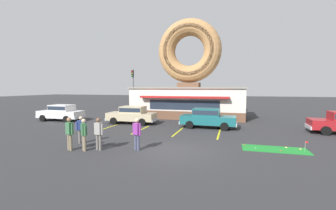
{
  "coord_description": "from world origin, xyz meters",
  "views": [
    {
      "loc": [
        2.96,
        -11.19,
        3.31
      ],
      "look_at": [
        -1.64,
        5.0,
        2.0
      ],
      "focal_mm": 24.0,
      "sensor_mm": 36.0,
      "label": 1
    }
  ],
  "objects": [
    {
      "name": "trash_bin",
      "position": [
        -8.54,
        11.03,
        0.5
      ],
      "size": [
        0.57,
        0.57,
        0.97
      ],
      "color": "#1E662D",
      "rests_on": "ground"
    },
    {
      "name": "pedestrian_clipboard_woman",
      "position": [
        -1.81,
        -0.42,
        0.94
      ],
      "size": [
        0.55,
        0.38,
        1.7
      ],
      "color": "#474C66",
      "rests_on": "ground"
    },
    {
      "name": "parking_stripe_centre",
      "position": [
        2.14,
        5.0,
        0.0
      ],
      "size": [
        0.12,
        3.6,
        0.01
      ],
      "primitive_type": "cube",
      "color": "yellow",
      "rests_on": "ground"
    },
    {
      "name": "putting_mat",
      "position": [
        5.23,
        1.7,
        0.01
      ],
      "size": [
        3.3,
        1.36,
        0.03
      ],
      "primitive_type": "cube",
      "color": "#1E842D",
      "rests_on": "ground"
    },
    {
      "name": "car_champagne",
      "position": [
        -5.81,
        7.61,
        0.87
      ],
      "size": [
        4.6,
        2.06,
        1.6
      ],
      "color": "#BCAD89",
      "rests_on": "ground"
    },
    {
      "name": "car_white",
      "position": [
        -13.39,
        7.32,
        0.87
      ],
      "size": [
        4.58,
        2.03,
        1.6
      ],
      "color": "silver",
      "rests_on": "ground"
    },
    {
      "name": "traffic_light_pole",
      "position": [
        -10.23,
        17.51,
        3.71
      ],
      "size": [
        0.28,
        0.47,
        5.8
      ],
      "color": "#595B60",
      "rests_on": "ground"
    },
    {
      "name": "mini_donut_mid_left",
      "position": [
        5.89,
        2.13,
        0.05
      ],
      "size": [
        0.13,
        0.13,
        0.04
      ],
      "primitive_type": "torus",
      "color": "#E5C666",
      "rests_on": "putting_mat"
    },
    {
      "name": "mini_donut_near_right",
      "position": [
        5.48,
        1.36,
        0.05
      ],
      "size": [
        0.13,
        0.13,
        0.04
      ],
      "primitive_type": "torus",
      "color": "brown",
      "rests_on": "putting_mat"
    },
    {
      "name": "pedestrian_hooded_kid",
      "position": [
        -5.21,
        -1.4,
        0.98
      ],
      "size": [
        0.56,
        0.36,
        1.75
      ],
      "color": "#7F7056",
      "rests_on": "ground"
    },
    {
      "name": "parking_stripe_left",
      "position": [
        -3.86,
        5.0,
        0.0
      ],
      "size": [
        0.12,
        3.6,
        0.01
      ],
      "primitive_type": "cube",
      "color": "yellow",
      "rests_on": "ground"
    },
    {
      "name": "golf_ball",
      "position": [
        4.26,
        1.54,
        0.05
      ],
      "size": [
        0.04,
        0.04,
        0.04
      ],
      "primitive_type": "sphere",
      "color": "white",
      "rests_on": "putting_mat"
    },
    {
      "name": "parking_stripe_far_left",
      "position": [
        -6.86,
        5.0,
        0.0
      ],
      "size": [
        0.12,
        3.6,
        0.01
      ],
      "primitive_type": "cube",
      "color": "yellow",
      "rests_on": "ground"
    },
    {
      "name": "pedestrian_leather_jacket_man",
      "position": [
        -5.61,
        0.09,
        0.89
      ],
      "size": [
        0.46,
        0.44,
        1.61
      ],
      "color": "slate",
      "rests_on": "ground"
    },
    {
      "name": "putting_flag_pin",
      "position": [
        6.67,
        1.58,
        0.44
      ],
      "size": [
        0.13,
        0.01,
        0.55
      ],
      "color": "silver",
      "rests_on": "putting_mat"
    },
    {
      "name": "pedestrian_blue_sweater_man",
      "position": [
        -4.42,
        -1.27,
        0.94
      ],
      "size": [
        0.48,
        0.43,
        1.69
      ],
      "color": "#7F7056",
      "rests_on": "ground"
    },
    {
      "name": "ground_plane",
      "position": [
        0.0,
        0.0,
        0.0
      ],
      "size": [
        160.0,
        160.0,
        0.0
      ],
      "primitive_type": "plane",
      "color": "#2D2D30"
    },
    {
      "name": "car_teal",
      "position": [
        1.09,
        7.31,
        0.87
      ],
      "size": [
        4.62,
        2.1,
        1.6
      ],
      "color": "#196066",
      "rests_on": "ground"
    },
    {
      "name": "mini_donut_near_left",
      "position": [
        3.72,
        2.06,
        0.05
      ],
      "size": [
        0.13,
        0.13,
        0.04
      ],
      "primitive_type": "torus",
      "color": "brown",
      "rests_on": "putting_mat"
    },
    {
      "name": "donut_shop_building",
      "position": [
        -1.72,
        13.94,
        3.74
      ],
      "size": [
        12.3,
        6.75,
        10.96
      ],
      "color": "brown",
      "rests_on": "ground"
    },
    {
      "name": "parking_stripe_mid_left",
      "position": [
        -0.86,
        5.0,
        0.0
      ],
      "size": [
        0.12,
        3.6,
        0.01
      ],
      "primitive_type": "cube",
      "color": "yellow",
      "rests_on": "ground"
    },
    {
      "name": "mini_donut_mid_centre",
      "position": [
        6.54,
        1.99,
        0.05
      ],
      "size": [
        0.13,
        0.13,
        0.04
      ],
      "primitive_type": "torus",
      "color": "#E5C666",
      "rests_on": "putting_mat"
    },
    {
      "name": "pedestrian_beanie_man",
      "position": [
        -3.76,
        -0.96,
        0.96
      ],
      "size": [
        0.59,
        0.31,
        1.72
      ],
      "color": "slate",
      "rests_on": "ground"
    }
  ]
}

